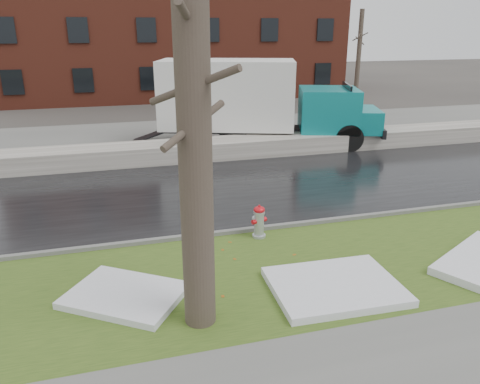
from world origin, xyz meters
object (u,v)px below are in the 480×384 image
object	(u,v)px
worker	(186,124)
tree	(194,129)
box_truck	(254,101)
fire_hydrant	(259,220)

from	to	relation	value
worker	tree	bearing A→B (deg)	65.10
box_truck	worker	world-z (taller)	box_truck
worker	box_truck	bearing A→B (deg)	-162.58
fire_hydrant	worker	xyz separation A→B (m)	(-0.61, 7.49, 1.11)
tree	box_truck	bearing A→B (deg)	68.68
fire_hydrant	worker	size ratio (longest dim) A/B	0.51
worker	fire_hydrant	bearing A→B (deg)	78.05
tree	worker	world-z (taller)	tree
box_truck	worker	xyz separation A→B (m)	(-3.54, -2.39, -0.41)
fire_hydrant	box_truck	xyz separation A→B (m)	(2.93, 9.88, 1.51)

